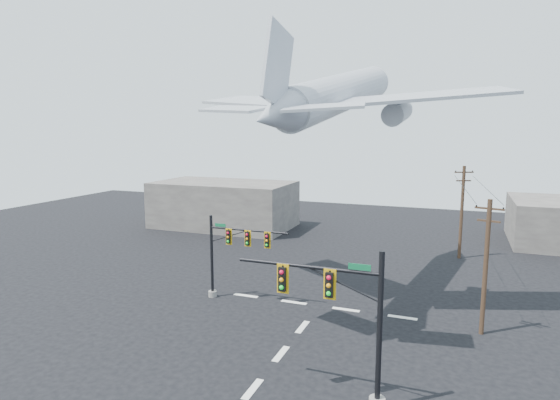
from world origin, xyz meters
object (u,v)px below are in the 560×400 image
at_px(signal_mast_near, 347,322).
at_px(utility_pole_a, 486,265).
at_px(signal_mast_far, 230,253).
at_px(airliner, 339,95).
at_px(utility_pole_b, 462,211).

xyz_separation_m(signal_mast_near, utility_pole_a, (6.40, 10.61, 0.48)).
bearing_deg(signal_mast_far, airliner, 27.24).
relative_size(signal_mast_far, utility_pole_b, 0.70).
relative_size(signal_mast_near, signal_mast_far, 1.15).
xyz_separation_m(signal_mast_far, airliner, (7.33, 3.77, 11.80)).
bearing_deg(utility_pole_a, signal_mast_far, -163.86).
height_order(utility_pole_a, utility_pole_b, utility_pole_b).
relative_size(signal_mast_near, airliner, 0.30).
relative_size(signal_mast_far, utility_pole_a, 0.76).
bearing_deg(airliner, utility_pole_a, -102.30).
xyz_separation_m(utility_pole_b, airliner, (-9.03, -14.98, 10.57)).
distance_m(signal_mast_far, utility_pole_a, 17.78).
bearing_deg(utility_pole_a, airliner, 176.76).
bearing_deg(signal_mast_far, signal_mast_near, -42.23).
xyz_separation_m(signal_mast_near, airliner, (-4.03, 14.08, 11.39)).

